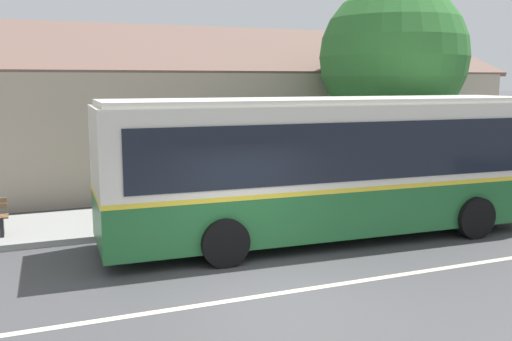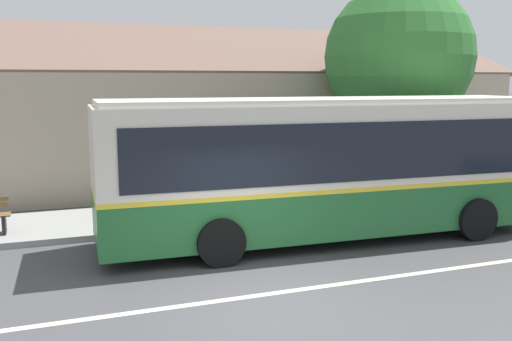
{
  "view_description": "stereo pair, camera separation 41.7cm",
  "coord_description": "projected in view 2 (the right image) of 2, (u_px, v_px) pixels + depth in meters",
  "views": [
    {
      "loc": [
        -3.81,
        -8.74,
        3.73
      ],
      "look_at": [
        1.37,
        4.05,
        1.53
      ],
      "focal_mm": 40.0,
      "sensor_mm": 36.0,
      "label": 1
    },
    {
      "loc": [
        -3.42,
        -8.89,
        3.73
      ],
      "look_at": [
        1.37,
        4.05,
        1.53
      ],
      "focal_mm": 40.0,
      "sensor_mm": 36.0,
      "label": 2
    }
  ],
  "objects": [
    {
      "name": "sidewalk_far",
      "position": [
        184.0,
        215.0,
        15.54
      ],
      "size": [
        60.0,
        3.0,
        0.15
      ],
      "primitive_type": "cube",
      "color": "gray",
      "rests_on": "ground"
    },
    {
      "name": "bus_stop_sign",
      "position": [
        499.0,
        148.0,
        17.72
      ],
      "size": [
        0.36,
        0.07,
        2.4
      ],
      "color": "gray",
      "rests_on": "sidewalk_far"
    },
    {
      "name": "ground_plane",
      "position": [
        263.0,
        295.0,
        10.0
      ],
      "size": [
        300.0,
        300.0,
        0.0
      ],
      "primitive_type": "plane",
      "color": "#424244"
    },
    {
      "name": "transit_bus",
      "position": [
        328.0,
        164.0,
        13.34
      ],
      "size": [
        10.78,
        3.05,
        3.32
      ],
      "color": "#236633",
      "rests_on": "ground"
    },
    {
      "name": "street_tree_primary",
      "position": [
        402.0,
        61.0,
        18.13
      ],
      "size": [
        4.72,
        4.72,
        6.82
      ],
      "color": "#4C3828",
      "rests_on": "ground"
    },
    {
      "name": "lane_divider_stripe",
      "position": [
        263.0,
        295.0,
        10.0
      ],
      "size": [
        60.0,
        0.16,
        0.01
      ],
      "primitive_type": "cube",
      "color": "beige",
      "rests_on": "ground"
    },
    {
      "name": "community_building",
      "position": [
        145.0,
        122.0,
        22.28
      ],
      "size": [
        26.83,
        10.27,
        6.86
      ],
      "color": "tan",
      "rests_on": "ground"
    }
  ]
}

